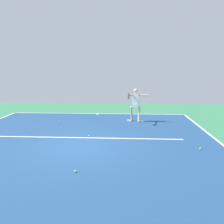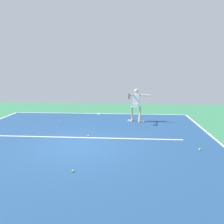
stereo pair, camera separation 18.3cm
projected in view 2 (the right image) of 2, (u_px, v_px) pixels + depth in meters
The scene contains 10 objects.
ground_plane at pixel (78, 145), 8.68m from camera, with size 21.07×21.07×0.00m, color #388456.
court_surface at pixel (78, 145), 8.68m from camera, with size 10.96×12.50×0.00m, color navy.
court_line_baseline_near at pixel (99, 114), 14.76m from camera, with size 10.96×0.10×0.01m, color white.
court_line_service at pixel (83, 138), 9.63m from camera, with size 8.22×0.10×0.01m, color white.
court_line_centre_mark at pixel (99, 114), 14.56m from camera, with size 0.10×0.30×0.01m, color white.
tennis_player at pixel (136, 103), 12.31m from camera, with size 1.16×1.22×1.80m.
tennis_ball_centre_court at pixel (73, 171), 6.43m from camera, with size 0.07×0.07×0.07m, color #C6E53D.
tennis_ball_far_corner at pixel (200, 149), 8.15m from camera, with size 0.07×0.07×0.07m, color #C6E53D.
tennis_ball_near_player at pixel (60, 122), 12.35m from camera, with size 0.07×0.07×0.07m, color yellow.
tennis_ball_near_service_line at pixel (88, 136), 9.78m from camera, with size 0.07×0.07×0.07m, color #C6E53D.
Camera 2 is at (-1.91, 8.18, 2.84)m, focal length 37.10 mm.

